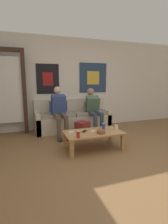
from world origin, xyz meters
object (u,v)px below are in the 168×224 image
at_px(backpack, 83,130).
at_px(game_controller_near_right, 93,131).
at_px(coffee_table, 93,134).
at_px(person_seated_teen, 94,108).
at_px(couch, 73,119).
at_px(game_controller_near_left, 71,132).
at_px(drink_can_red, 78,135).
at_px(cell_phone, 84,131).
at_px(ceramic_bowl, 101,131).
at_px(drink_can_blue, 104,126).
at_px(person_seated_adult, 59,109).
at_px(pillar_candle, 116,127).

xyz_separation_m(backpack, game_controller_near_right, (-0.02, -0.69, 0.18)).
bearing_deg(coffee_table, person_seated_teen, 67.30).
height_order(couch, game_controller_near_left, couch).
distance_m(couch, drink_can_red, 1.79).
xyz_separation_m(game_controller_near_left, cell_phone, (0.27, -0.03, -0.01)).
bearing_deg(coffee_table, drink_can_red, -147.82).
relative_size(drink_can_red, game_controller_near_right, 0.89).
height_order(person_seated_teen, ceramic_bowl, person_seated_teen).
relative_size(game_controller_near_left, cell_phone, 0.99).
bearing_deg(coffee_table, backpack, 88.32).
distance_m(backpack, game_controller_near_right, 0.71).
relative_size(person_seated_teen, ceramic_bowl, 6.82).
distance_m(ceramic_bowl, drink_can_blue, 0.33).
bearing_deg(person_seated_adult, drink_can_blue, -53.85).
height_order(coffee_table, drink_can_red, drink_can_red).
bearing_deg(game_controller_near_left, drink_can_red, -84.87).
height_order(person_seated_adult, game_controller_near_left, person_seated_adult).
xyz_separation_m(ceramic_bowl, pillar_candle, (0.40, 0.11, 0.01)).
height_order(person_seated_teen, cell_phone, person_seated_teen).
bearing_deg(drink_can_blue, couch, 101.61).
height_order(person_seated_teen, drink_can_blue, person_seated_teen).
bearing_deg(drink_can_blue, ceramic_bowl, -124.22).
bearing_deg(person_seated_adult, couch, 38.25).
distance_m(couch, game_controller_near_right, 1.46).
relative_size(coffee_table, game_controller_near_left, 8.10).
bearing_deg(ceramic_bowl, backpack, 95.10).
height_order(backpack, drink_can_blue, drink_can_blue).
height_order(drink_can_red, game_controller_near_right, drink_can_red).
distance_m(backpack, game_controller_near_left, 0.78).
distance_m(coffee_table, pillar_candle, 0.51).
relative_size(game_controller_near_left, game_controller_near_right, 1.03).
relative_size(backpack, game_controller_near_left, 2.79).
bearing_deg(couch, pillar_candle, -72.03).
xyz_separation_m(person_seated_adult, drink_can_red, (0.05, -1.38, -0.24)).
bearing_deg(drink_can_blue, coffee_table, -157.00).
distance_m(person_seated_teen, game_controller_near_left, 1.43).
bearing_deg(game_controller_near_left, person_seated_adult, 91.18).
relative_size(coffee_table, ceramic_bowl, 6.80).
height_order(person_seated_adult, person_seated_teen, person_seated_adult).
bearing_deg(ceramic_bowl, coffee_table, 122.93).
xyz_separation_m(drink_can_red, game_controller_near_left, (-0.03, 0.36, -0.05)).
bearing_deg(drink_can_red, couch, 76.98).
xyz_separation_m(person_seated_adult, pillar_candle, (0.95, -1.17, -0.25)).
height_order(couch, drink_can_red, couch).
distance_m(person_seated_teen, cell_phone, 1.30).
xyz_separation_m(person_seated_teen, ceramic_bowl, (-0.39, -1.32, -0.25)).
bearing_deg(couch, drink_can_blue, -78.39).
relative_size(person_seated_adult, cell_phone, 8.45).
distance_m(game_controller_near_left, game_controller_near_right, 0.44).
bearing_deg(backpack, game_controller_near_left, -126.94).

